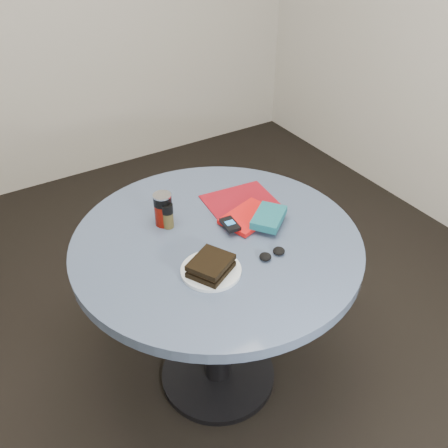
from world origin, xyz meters
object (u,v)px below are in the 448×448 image
plate (211,270)px  sandwich (211,266)px  soda_can (163,209)px  novel (269,217)px  red_book (248,217)px  mp3_player (230,224)px  magazine (239,201)px  table (217,274)px  headphones (272,254)px  pepper_grinder (168,216)px

plate → sandwich: bearing=-120.6°
soda_can → novel: 0.37m
red_book → mp3_player: mp3_player is taller
novel → mp3_player: (-0.13, 0.05, -0.01)m
magazine → table: bearing=-135.7°
mp3_player → table: bearing=-168.1°
soda_can → headphones: bearing=-58.2°
table → mp3_player: mp3_player is taller
novel → red_book: bearing=84.1°
soda_can → headphones: (0.22, -0.35, -0.05)m
plate → pepper_grinder: size_ratio=2.05×
sandwich → magazine: (0.30, 0.30, -0.03)m
headphones → table: bearing=120.4°
table → red_book: (0.16, 0.03, 0.18)m
table → soda_can: (-0.11, 0.17, 0.22)m
magazine → headphones: 0.34m
magazine → red_book: bearing=-102.2°
table → sandwich: size_ratio=6.05×
sandwich → headphones: sandwich is taller
sandwich → red_book: sandwich is taller
pepper_grinder → novel: size_ratio=0.64×
sandwich → magazine: size_ratio=0.64×
sandwich → novel: bearing=20.9°
plate → novel: (0.30, 0.11, 0.03)m
red_book → soda_can: bearing=135.5°
novel → pepper_grinder: bearing=112.1°
plate → magazine: 0.42m
sandwich → pepper_grinder: 0.30m
sandwich → soda_can: bearing=90.7°
soda_can → headphones: soda_can is taller
red_book → magazine: bearing=54.9°
pepper_grinder → novel: pepper_grinder is taller
table → soda_can: bearing=123.1°
plate → mp3_player: mp3_player is taller
red_book → mp3_player: size_ratio=2.30×
red_book → mp3_player: bearing=176.0°
red_book → headphones: (-0.05, -0.21, -0.00)m
pepper_grinder → mp3_player: bearing=-38.2°
novel → mp3_player: novel is taller
table → plate: bearing=-126.8°
soda_can → red_book: soda_can is taller
red_book → pepper_grinder: bearing=139.6°
magazine → red_book: red_book is taller
sandwich → novel: (0.31, 0.12, 0.00)m
mp3_player → novel: bearing=-18.7°
magazine → novel: (0.00, -0.19, 0.03)m
red_book → table: bearing=175.5°
plate → red_book: size_ratio=0.98×
soda_can → mp3_player: soda_can is taller
soda_can → magazine: 0.31m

